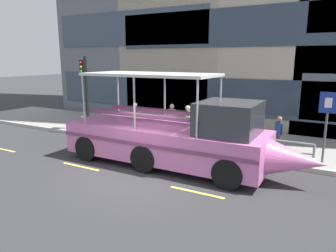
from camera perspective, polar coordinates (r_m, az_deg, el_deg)
name	(u,v)px	position (r m, az deg, el deg)	size (l,w,h in m)	color
ground_plane	(140,174)	(11.21, -5.14, -8.74)	(120.00, 120.00, 0.00)	#333335
sidewalk	(201,137)	(15.91, 6.18, -2.06)	(32.00, 4.80, 0.18)	#99968E
curb_edge	(179,149)	(13.73, 2.13, -4.33)	(32.00, 0.18, 0.18)	#B2ADA3
lane_centreline	(132,178)	(10.85, -6.56, -9.49)	(25.80, 0.12, 0.01)	#DBD64C
curb_guardrail	(176,133)	(14.02, 1.43, -1.29)	(11.52, 0.09, 0.80)	gray
traffic_light_pole	(85,86)	(17.22, -14.97, 7.12)	(0.24, 0.46, 3.96)	black
parking_sign	(327,116)	(12.69, 27.26, 1.73)	(0.60, 0.12, 2.66)	#4C4F54
duck_tour_boat	(177,138)	(11.60, 1.72, -2.16)	(9.74, 2.56, 3.49)	pink
pedestrian_near_bow	(279,131)	(13.66, 19.73, -0.79)	(0.37, 0.29, 1.51)	#47423D
pedestrian_mid_left	(188,120)	(14.45, 3.65, 1.12)	(0.24, 0.49, 1.72)	#1E2338
pedestrian_mid_right	(172,117)	(15.35, 0.74, 1.65)	(0.48, 0.23, 1.66)	#1E2338
pedestrian_near_stern	(135,115)	(16.27, -6.03, 2.05)	(0.32, 0.38, 1.59)	#47423D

